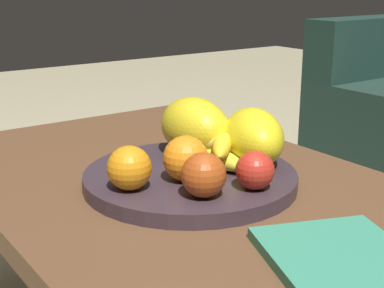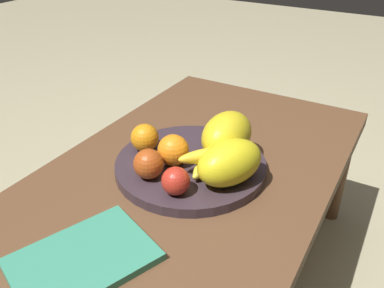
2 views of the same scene
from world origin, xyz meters
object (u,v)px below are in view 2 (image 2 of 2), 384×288
object	(u,v)px
melon_smaller_beside	(230,163)
apple_front	(149,164)
fruit_bowl	(192,165)
banana_bunch	(210,158)
orange_left	(173,150)
magazine	(83,260)
apple_left	(176,181)
orange_front	(145,138)
melon_large_front	(227,135)
coffee_table	(180,194)

from	to	relation	value
melon_smaller_beside	apple_front	size ratio (longest dim) A/B	2.33
fruit_bowl	banana_bunch	size ratio (longest dim) A/B	2.35
melon_smaller_beside	apple_front	bearing A→B (deg)	-65.73
orange_left	magazine	xyz separation A→B (m)	(0.34, 0.01, -0.06)
apple_left	magazine	distance (m)	0.25
orange_front	banana_bunch	xyz separation A→B (m)	(-0.01, 0.19, -0.01)
melon_large_front	orange_left	size ratio (longest dim) A/B	2.12
coffee_table	apple_front	world-z (taller)	apple_front
fruit_bowl	melon_smaller_beside	distance (m)	0.14
magazine	orange_left	bearing A→B (deg)	-156.09
melon_smaller_beside	fruit_bowl	bearing A→B (deg)	-104.78
orange_left	banana_bunch	distance (m)	0.09
coffee_table	orange_front	xyz separation A→B (m)	(-0.04, -0.13, 0.10)
coffee_table	magazine	distance (m)	0.32
magazine	apple_front	bearing A→B (deg)	-151.26
fruit_bowl	magazine	xyz separation A→B (m)	(0.37, -0.02, -0.00)
melon_smaller_beside	magazine	world-z (taller)	melon_smaller_beside
orange_front	apple_front	world-z (taller)	orange_front
melon_large_front	magazine	world-z (taller)	melon_large_front
melon_large_front	banana_bunch	distance (m)	0.08
coffee_table	banana_bunch	distance (m)	0.12
coffee_table	melon_large_front	distance (m)	0.19
apple_left	banana_bunch	size ratio (longest dim) A/B	0.40
apple_left	magazine	size ratio (longest dim) A/B	0.25
orange_front	apple_front	distance (m)	0.12
orange_front	magazine	size ratio (longest dim) A/B	0.29
melon_large_front	orange_left	bearing A→B (deg)	-41.94
orange_left	fruit_bowl	bearing A→B (deg)	131.11
orange_front	orange_left	distance (m)	0.10
melon_large_front	apple_front	bearing A→B (deg)	-31.92
apple_front	fruit_bowl	bearing A→B (deg)	153.20
orange_front	banana_bunch	distance (m)	0.19
coffee_table	melon_large_front	xyz separation A→B (m)	(-0.13, 0.06, 0.12)
orange_front	apple_left	distance (m)	0.20
orange_front	orange_left	bearing A→B (deg)	79.66
orange_front	apple_left	size ratio (longest dim) A/B	1.14
apple_left	coffee_table	bearing A→B (deg)	-153.56
apple_front	banana_bunch	world-z (taller)	apple_front
magazine	melon_large_front	bearing A→B (deg)	-168.63
melon_large_front	banana_bunch	bearing A→B (deg)	-3.33
fruit_bowl	apple_left	bearing A→B (deg)	14.37
orange_front	apple_front	bearing A→B (deg)	39.70
coffee_table	melon_smaller_beside	distance (m)	0.17
orange_left	apple_left	xyz separation A→B (m)	(0.10, 0.07, -0.01)
coffee_table	orange_front	distance (m)	0.17
apple_left	banana_bunch	distance (m)	0.12
apple_left	melon_large_front	bearing A→B (deg)	172.85
fruit_bowl	orange_left	world-z (taller)	orange_left
coffee_table	orange_front	world-z (taller)	orange_front
melon_smaller_beside	apple_left	bearing A→B (deg)	-40.25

